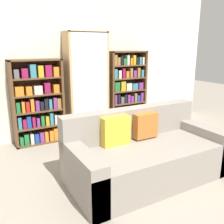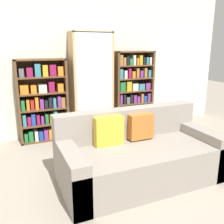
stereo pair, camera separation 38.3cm
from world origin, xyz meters
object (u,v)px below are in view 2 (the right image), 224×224
(couch, at_px, (139,156))
(wine_bottle, at_px, (125,136))
(bookshelf_left, at_px, (43,102))
(bookshelf_right, at_px, (132,92))
(display_cabinet, at_px, (91,85))

(couch, height_order, wine_bottle, couch)
(bookshelf_left, relative_size, bookshelf_right, 0.93)
(couch, distance_m, bookshelf_left, 2.11)
(display_cabinet, xyz_separation_m, wine_bottle, (0.31, -0.79, -0.77))
(bookshelf_left, distance_m, bookshelf_right, 1.76)
(bookshelf_left, xyz_separation_m, display_cabinet, (0.89, -0.02, 0.25))
(bookshelf_left, height_order, bookshelf_right, bookshelf_right)
(bookshelf_right, bearing_deg, bookshelf_left, 179.99)
(bookshelf_right, relative_size, wine_bottle, 3.93)
(couch, bearing_deg, display_cabinet, 89.42)
(display_cabinet, bearing_deg, wine_bottle, -68.40)
(bookshelf_left, distance_m, wine_bottle, 1.54)
(couch, relative_size, bookshelf_left, 1.39)
(wine_bottle, bearing_deg, bookshelf_right, 55.31)
(couch, bearing_deg, bookshelf_left, 115.00)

